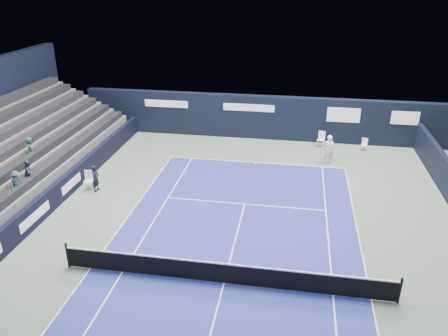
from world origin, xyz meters
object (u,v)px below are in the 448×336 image
(folding_chair_back_a, at_px, (322,136))
(folding_chair_back_b, at_px, (364,143))
(line_judge_chair, at_px, (89,179))
(tennis_net, at_px, (224,273))
(tennis_player, at_px, (329,149))

(folding_chair_back_a, bearing_deg, folding_chair_back_b, 7.87)
(folding_chair_back_a, xyz_separation_m, line_judge_chair, (-12.83, -8.80, -0.10))
(tennis_net, bearing_deg, tennis_player, 70.61)
(line_judge_chair, bearing_deg, folding_chair_back_a, 23.32)
(tennis_net, relative_size, tennis_player, 7.02)
(line_judge_chair, relative_size, tennis_player, 0.59)
(tennis_player, bearing_deg, tennis_net, -109.39)
(folding_chair_back_b, bearing_deg, line_judge_chair, -138.47)
(folding_chair_back_b, bearing_deg, folding_chair_back_a, -172.90)
(folding_chair_back_a, bearing_deg, line_judge_chair, -131.76)
(folding_chair_back_a, relative_size, line_judge_chair, 0.99)
(tennis_net, height_order, tennis_player, tennis_player)
(folding_chair_back_a, xyz_separation_m, folding_chair_back_b, (2.83, -0.29, -0.23))
(line_judge_chair, bearing_deg, tennis_player, 13.08)
(tennis_net, bearing_deg, folding_chair_back_a, 75.08)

